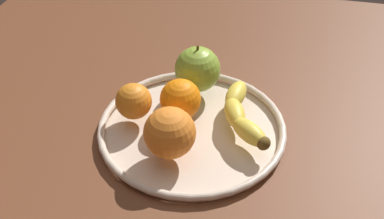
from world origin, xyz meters
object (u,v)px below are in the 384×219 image
object	(u,v)px
apple	(198,69)
orange_back_left	(134,100)
orange_front_right	(170,133)
fruit_bowl	(192,127)
banana	(241,114)
orange_front_left	(180,99)

from	to	relation	value
apple	orange_back_left	bearing A→B (deg)	-42.56
apple	orange_back_left	world-z (taller)	apple
orange_back_left	apple	bearing A→B (deg)	137.44
orange_front_right	orange_back_left	distance (cm)	11.08
fruit_bowl	banana	bearing A→B (deg)	106.40
banana	apple	world-z (taller)	apple
orange_back_left	orange_front_left	bearing A→B (deg)	99.58
fruit_bowl	banana	distance (cm)	8.41
apple	orange_back_left	size ratio (longest dim) A/B	1.47
fruit_bowl	orange_front_right	size ratio (longest dim) A/B	3.95
banana	orange_front_left	world-z (taller)	orange_front_left
fruit_bowl	orange_front_left	world-z (taller)	orange_front_left
fruit_bowl	apple	bearing A→B (deg)	-173.28
fruit_bowl	orange_front_left	distance (cm)	5.18
orange_back_left	fruit_bowl	bearing A→B (deg)	87.67
banana	orange_front_right	xyz separation A→B (cm)	(9.44, -9.52, 2.35)
banana	apple	xyz separation A→B (cm)	(-7.61, -8.87, 2.47)
apple	orange_front_left	world-z (taller)	apple
banana	orange_front_right	size ratio (longest dim) A/B	2.08
banana	orange_back_left	xyz separation A→B (cm)	(1.87, -17.56, 1.43)
banana	orange_back_left	world-z (taller)	orange_back_left
fruit_bowl	orange_back_left	world-z (taller)	orange_back_left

